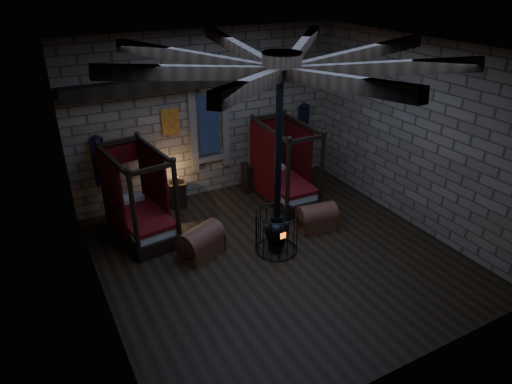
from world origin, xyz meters
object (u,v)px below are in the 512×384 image
bed_right (283,182)px  trunk_left (201,242)px  stove (277,227)px  bed_left (140,215)px  trunk_right (317,218)px

bed_right → trunk_left: 3.15m
bed_right → stove: size_ratio=0.50×
bed_left → stove: bearing=-47.1°
bed_left → trunk_left: bearing=-64.1°
bed_left → trunk_right: 4.01m
trunk_left → stove: size_ratio=0.27×
bed_right → stove: bearing=-122.8°
trunk_right → stove: 1.37m
bed_right → trunk_left: bed_right is taller
bed_left → bed_right: (3.72, -0.02, 0.00)m
bed_right → trunk_right: bearing=-90.8°
bed_left → bed_right: size_ratio=1.00×
bed_right → trunk_left: (-2.83, -1.36, -0.20)m
stove → trunk_right: bearing=13.3°
trunk_right → stove: size_ratio=0.23×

